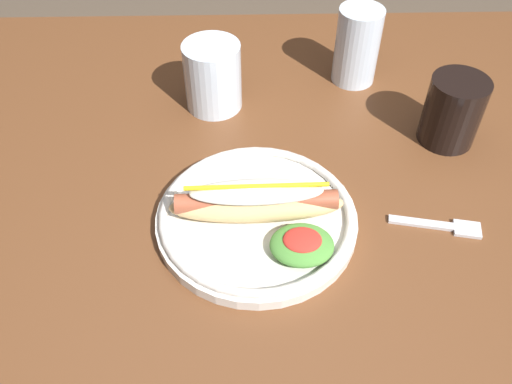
{
  "coord_description": "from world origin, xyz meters",
  "views": [
    {
      "loc": [
        -0.09,
        -0.62,
        1.29
      ],
      "look_at": [
        -0.08,
        -0.13,
        0.77
      ],
      "focal_mm": 37.8,
      "sensor_mm": 36.0,
      "label": 1
    }
  ],
  "objects_px": {
    "fork": "(443,226)",
    "extra_cup": "(213,76)",
    "hot_dog_plate": "(259,215)",
    "soda_cup": "(453,111)",
    "water_cup": "(357,46)"
  },
  "relations": [
    {
      "from": "fork",
      "to": "extra_cup",
      "type": "bearing_deg",
      "value": 149.99
    },
    {
      "from": "hot_dog_plate",
      "to": "extra_cup",
      "type": "xyz_separation_m",
      "value": [
        -0.07,
        0.26,
        0.03
      ]
    },
    {
      "from": "soda_cup",
      "to": "extra_cup",
      "type": "relative_size",
      "value": 0.96
    },
    {
      "from": "water_cup",
      "to": "extra_cup",
      "type": "bearing_deg",
      "value": -164.06
    },
    {
      "from": "water_cup",
      "to": "hot_dog_plate",
      "type": "bearing_deg",
      "value": -117.5
    },
    {
      "from": "hot_dog_plate",
      "to": "water_cup",
      "type": "bearing_deg",
      "value": 62.5
    },
    {
      "from": "hot_dog_plate",
      "to": "fork",
      "type": "height_order",
      "value": "hot_dog_plate"
    },
    {
      "from": "hot_dog_plate",
      "to": "fork",
      "type": "distance_m",
      "value": 0.24
    },
    {
      "from": "soda_cup",
      "to": "water_cup",
      "type": "height_order",
      "value": "water_cup"
    },
    {
      "from": "hot_dog_plate",
      "to": "water_cup",
      "type": "relative_size",
      "value": 2.04
    },
    {
      "from": "hot_dog_plate",
      "to": "soda_cup",
      "type": "height_order",
      "value": "soda_cup"
    },
    {
      "from": "hot_dog_plate",
      "to": "soda_cup",
      "type": "distance_m",
      "value": 0.34
    },
    {
      "from": "soda_cup",
      "to": "hot_dog_plate",
      "type": "bearing_deg",
      "value": -149.77
    },
    {
      "from": "fork",
      "to": "water_cup",
      "type": "xyz_separation_m",
      "value": [
        -0.07,
        0.34,
        0.06
      ]
    },
    {
      "from": "fork",
      "to": "extra_cup",
      "type": "height_order",
      "value": "extra_cup"
    }
  ]
}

